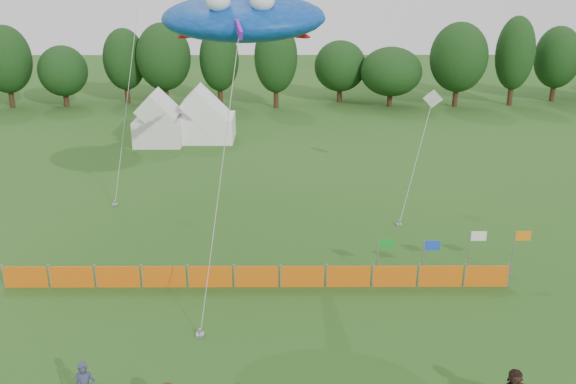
{
  "coord_description": "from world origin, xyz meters",
  "views": [
    {
      "loc": [
        -0.09,
        -16.67,
        13.46
      ],
      "look_at": [
        0.0,
        6.0,
        5.2
      ],
      "focal_mm": 40.0,
      "sensor_mm": 36.0,
      "label": 1
    }
  ],
  "objects_px": {
    "tent_left": "(159,123)",
    "stingray_kite": "(245,17)",
    "tent_right": "(205,120)",
    "barrier_fence": "(256,277)"
  },
  "relations": [
    {
      "from": "tent_left",
      "to": "stingray_kite",
      "type": "height_order",
      "value": "stingray_kite"
    },
    {
      "from": "tent_right",
      "to": "stingray_kite",
      "type": "relative_size",
      "value": 0.31
    },
    {
      "from": "tent_left",
      "to": "tent_right",
      "type": "relative_size",
      "value": 0.81
    },
    {
      "from": "tent_left",
      "to": "barrier_fence",
      "type": "distance_m",
      "value": 24.7
    },
    {
      "from": "barrier_fence",
      "to": "tent_right",
      "type": "bearing_deg",
      "value": 101.66
    },
    {
      "from": "barrier_fence",
      "to": "stingray_kite",
      "type": "height_order",
      "value": "stingray_kite"
    },
    {
      "from": "tent_left",
      "to": "stingray_kite",
      "type": "relative_size",
      "value": 0.25
    },
    {
      "from": "stingray_kite",
      "to": "barrier_fence",
      "type": "bearing_deg",
      "value": -80.38
    },
    {
      "from": "stingray_kite",
      "to": "tent_right",
      "type": "bearing_deg",
      "value": 101.87
    },
    {
      "from": "barrier_fence",
      "to": "stingray_kite",
      "type": "xyz_separation_m",
      "value": [
        -0.39,
        2.28,
        10.72
      ]
    }
  ]
}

